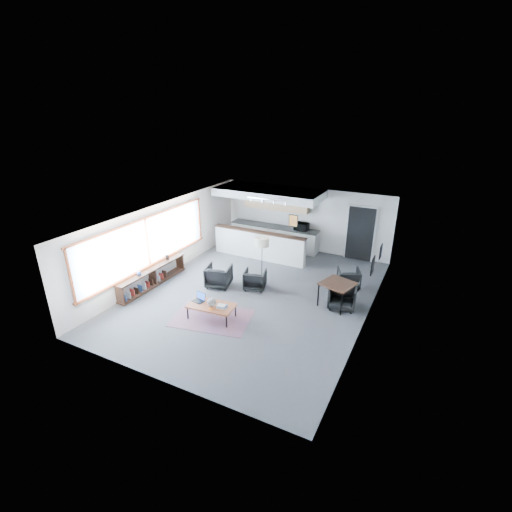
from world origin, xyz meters
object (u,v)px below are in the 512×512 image
at_px(ceramic_pot, 212,302).
at_px(dining_chair_near, 342,297).
at_px(armchair_right, 255,279).
at_px(dining_table, 338,285).
at_px(coffee_table, 211,306).
at_px(armchair_left, 219,275).
at_px(book_stack, 222,306).
at_px(microwave, 301,226).
at_px(laptop, 200,298).
at_px(floor_lamp, 262,243).
at_px(dining_chair_far, 348,279).

distance_m(ceramic_pot, dining_chair_near, 3.88).
xyz_separation_m(armchair_right, dining_table, (2.71, 0.11, 0.34)).
xyz_separation_m(coffee_table, armchair_left, (-0.90, 1.80, 0.01)).
height_order(book_stack, armchair_left, armchair_left).
bearing_deg(armchair_left, armchair_right, -175.71).
bearing_deg(microwave, armchair_right, -92.02).
relative_size(laptop, floor_lamp, 0.23).
height_order(ceramic_pot, floor_lamp, floor_lamp).
bearing_deg(floor_lamp, dining_table, -8.48).
relative_size(ceramic_pot, floor_lamp, 0.16).
height_order(armchair_right, microwave, microwave).
xyz_separation_m(book_stack, dining_table, (2.62, 2.30, 0.22)).
distance_m(dining_chair_far, microwave, 3.52).
distance_m(laptop, dining_table, 4.09).
distance_m(armchair_right, microwave, 3.85).
height_order(coffee_table, ceramic_pot, ceramic_pot).
distance_m(armchair_right, dining_chair_near, 2.89).
bearing_deg(armchair_right, microwave, -107.91).
height_order(ceramic_pot, dining_chair_far, ceramic_pot).
relative_size(laptop, book_stack, 1.22).
height_order(laptop, armchair_left, armchair_left).
xyz_separation_m(floor_lamp, dining_chair_far, (2.73, 0.98, -1.11)).
relative_size(armchair_left, armchair_right, 1.15).
relative_size(ceramic_pot, armchair_left, 0.32).
relative_size(coffee_table, book_stack, 4.55).
bearing_deg(floor_lamp, book_stack, -87.96).
bearing_deg(laptop, ceramic_pot, -3.32).
relative_size(book_stack, armchair_left, 0.38).
bearing_deg(dining_chair_near, coffee_table, -152.55).
distance_m(armchair_left, armchair_right, 1.22).
xyz_separation_m(laptop, dining_table, (3.41, 2.25, 0.19)).
height_order(book_stack, dining_chair_far, dining_chair_far).
distance_m(coffee_table, book_stack, 0.36).
bearing_deg(armchair_left, dining_chair_far, -168.82).
relative_size(armchair_right, dining_table, 0.63).
bearing_deg(laptop, floor_lamp, 85.25).
xyz_separation_m(laptop, dining_chair_far, (3.42, 3.63, -0.20)).
xyz_separation_m(dining_chair_near, microwave, (-2.72, 3.68, 0.77)).
bearing_deg(dining_chair_near, dining_table, 162.28).
height_order(book_stack, microwave, microwave).
xyz_separation_m(laptop, armchair_left, (-0.46, 1.74, -0.10)).
bearing_deg(ceramic_pot, dining_chair_far, 52.02).
bearing_deg(microwave, dining_chair_far, -41.12).
distance_m(ceramic_pot, armchair_left, 2.09).
bearing_deg(coffee_table, armchair_left, 110.41).
bearing_deg(laptop, dining_chair_near, 41.64).
bearing_deg(microwave, dining_table, -54.60).
height_order(armchair_left, microwave, microwave).
xyz_separation_m(book_stack, armchair_right, (-0.09, 2.19, -0.12)).
xyz_separation_m(coffee_table, microwave, (0.42, 5.96, 0.72)).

